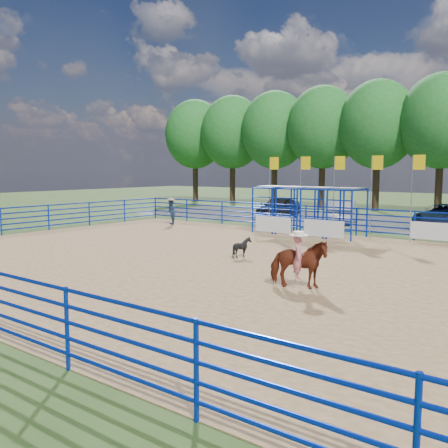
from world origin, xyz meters
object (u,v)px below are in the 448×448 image
(car_a, at_px, (279,207))
(car_b, at_px, (343,212))
(spectator_cowboy, at_px, (171,211))
(car_c, at_px, (443,216))
(calf, at_px, (242,247))
(horse_and_rider, at_px, (298,260))

(car_a, relative_size, car_b, 1.01)
(spectator_cowboy, relative_size, car_b, 0.36)
(car_b, relative_size, car_c, 0.87)
(spectator_cowboy, bearing_deg, car_b, 42.40)
(calf, xyz_separation_m, car_a, (-7.11, 14.49, 0.36))
(spectator_cowboy, distance_m, car_a, 8.30)
(car_b, bearing_deg, car_c, 170.58)
(horse_and_rider, height_order, calf, horse_and_rider)
(horse_and_rider, bearing_deg, car_c, 91.44)
(horse_and_rider, height_order, car_c, horse_and_rider)
(horse_and_rider, distance_m, car_c, 18.35)
(spectator_cowboy, height_order, car_b, spectator_cowboy)
(car_b, bearing_deg, spectator_cowboy, 25.88)
(horse_and_rider, distance_m, car_b, 18.74)
(horse_and_rider, height_order, car_a, horse_and_rider)
(spectator_cowboy, bearing_deg, horse_and_rider, -34.32)
(spectator_cowboy, height_order, car_c, spectator_cowboy)
(horse_and_rider, distance_m, calf, 5.34)
(horse_and_rider, xyz_separation_m, car_a, (-11.39, 17.65, -0.07))
(car_a, xyz_separation_m, car_c, (10.93, 0.69, -0.06))
(calf, xyz_separation_m, car_c, (3.82, 15.18, 0.31))
(calf, xyz_separation_m, spectator_cowboy, (-10.44, 6.89, 0.42))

